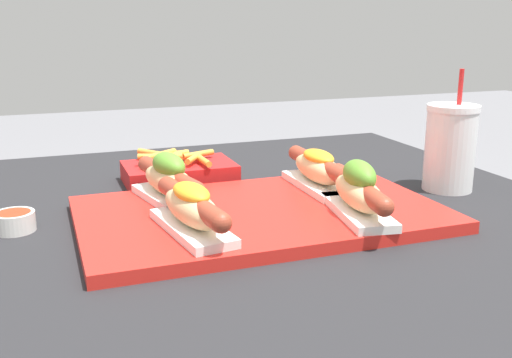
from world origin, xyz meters
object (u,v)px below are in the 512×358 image
at_px(drink_cup, 450,147).
at_px(hot_dog_0, 192,208).
at_px(sauce_bowl, 14,221).
at_px(serving_tray, 261,214).
at_px(hot_dog_2, 169,180).
at_px(hot_dog_3, 318,169).
at_px(fries_basket, 179,171).
at_px(hot_dog_1, 359,191).

bearing_deg(drink_cup, hot_dog_0, -167.82).
bearing_deg(sauce_bowl, serving_tray, -12.14).
height_order(hot_dog_0, drink_cup, drink_cup).
height_order(hot_dog_2, hot_dog_3, hot_dog_2).
distance_m(hot_dog_2, drink_cup, 0.49).
distance_m(hot_dog_3, sauce_bowl, 0.47).
relative_size(hot_dog_0, sauce_bowl, 3.63).
xyz_separation_m(drink_cup, fries_basket, (-0.43, 0.21, -0.05)).
relative_size(hot_dog_0, hot_dog_1, 1.00).
xyz_separation_m(hot_dog_1, hot_dog_3, (0.01, 0.15, -0.00)).
bearing_deg(hot_dog_3, fries_basket, 136.67).
relative_size(hot_dog_1, sauce_bowl, 3.62).
relative_size(hot_dog_3, drink_cup, 1.00).
xyz_separation_m(hot_dog_0, hot_dog_1, (0.24, -0.01, 0.00)).
relative_size(serving_tray, fries_basket, 2.68).
height_order(hot_dog_2, fries_basket, hot_dog_2).
bearing_deg(fries_basket, hot_dog_2, -107.37).
relative_size(hot_dog_3, fries_basket, 1.06).
xyz_separation_m(serving_tray, drink_cup, (0.36, 0.04, 0.07)).
distance_m(hot_dog_1, hot_dog_3, 0.15).
height_order(hot_dog_3, drink_cup, drink_cup).
height_order(serving_tray, fries_basket, fries_basket).
bearing_deg(fries_basket, serving_tray, -75.37).
height_order(hot_dog_1, fries_basket, hot_dog_1).
distance_m(hot_dog_0, hot_dog_2, 0.14).
height_order(hot_dog_2, sauce_bowl, hot_dog_2).
distance_m(hot_dog_0, hot_dog_3, 0.28).
relative_size(sauce_bowl, fries_basket, 0.29).
bearing_deg(fries_basket, sauce_bowl, -147.48).
bearing_deg(hot_dog_2, sauce_bowl, -178.96).
distance_m(hot_dog_1, fries_basket, 0.38).
xyz_separation_m(hot_dog_0, hot_dog_3, (0.25, 0.13, -0.00)).
relative_size(hot_dog_2, fries_basket, 1.04).
distance_m(serving_tray, hot_dog_2, 0.15).
xyz_separation_m(serving_tray, hot_dog_0, (-0.12, -0.06, 0.04)).
xyz_separation_m(hot_dog_1, hot_dog_2, (-0.24, 0.16, -0.00)).
bearing_deg(serving_tray, drink_cup, 6.39).
xyz_separation_m(hot_dog_0, drink_cup, (0.48, 0.10, 0.02)).
relative_size(serving_tray, drink_cup, 2.53).
distance_m(hot_dog_1, drink_cup, 0.27).
xyz_separation_m(hot_dog_3, fries_basket, (-0.19, 0.18, -0.03)).
relative_size(hot_dog_2, sauce_bowl, 3.60).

